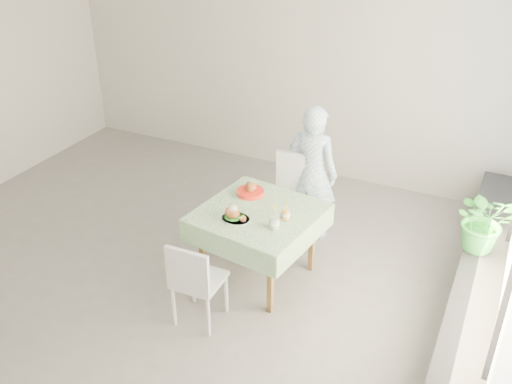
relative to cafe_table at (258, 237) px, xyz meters
The scene contains 12 objects.
floor 0.94m from the cafe_table, behind, with size 6.00×6.00×0.00m, color slate.
wall_back 2.70m from the cafe_table, 108.68° to the left, with size 6.00×0.02×2.80m, color beige.
window_ledge 2.00m from the cafe_table, ahead, with size 0.40×4.80×0.50m, color black.
cafe_table is the anchor object (origin of this frame).
chair_far 0.73m from the cafe_table, 86.83° to the left, with size 0.49×0.49×0.96m.
chair_near 0.84m from the cafe_table, 103.81° to the right, with size 0.41×0.41×0.84m.
diner 1.00m from the cafe_table, 79.41° to the left, with size 0.55×0.36×1.50m, color #89B8DC.
main_dish 0.42m from the cafe_table, 122.08° to the right, with size 0.27×0.27×0.14m.
juice_cup_orange 0.44m from the cafe_table, ahead, with size 0.09×0.09×0.24m.
juice_cup_lemonade 0.47m from the cafe_table, 38.53° to the right, with size 0.10×0.10×0.29m.
second_dish 0.46m from the cafe_table, 129.10° to the left, with size 0.27×0.27×0.13m.
potted_plant 2.05m from the cafe_table, 18.68° to the left, with size 0.54×0.46×0.60m, color #2C8532.
Camera 1 is at (2.76, -3.99, 3.47)m, focal length 40.00 mm.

